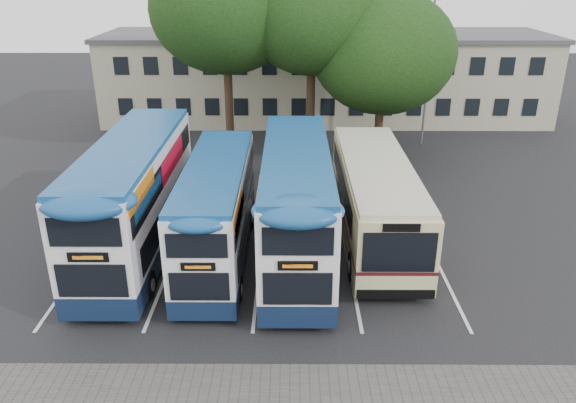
% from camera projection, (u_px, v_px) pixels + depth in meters
% --- Properties ---
extents(ground, '(120.00, 120.00, 0.00)m').
position_uv_depth(ground, '(368.00, 325.00, 18.34)').
color(ground, black).
rests_on(ground, ground).
extents(bay_lines, '(14.12, 11.00, 0.01)m').
position_uv_depth(bay_lines, '(261.00, 252.00, 22.96)').
color(bay_lines, silver).
rests_on(bay_lines, ground).
extents(depot_building, '(32.40, 8.40, 6.20)m').
position_uv_depth(depot_building, '(325.00, 75.00, 41.93)').
color(depot_building, '#B4AC91').
rests_on(depot_building, ground).
extents(lamp_post, '(0.25, 1.05, 9.06)m').
position_uv_depth(lamp_post, '(429.00, 65.00, 34.69)').
color(lamp_post, gray).
rests_on(lamp_post, ground).
extents(tree_left, '(8.49, 8.49, 12.13)m').
position_uv_depth(tree_left, '(225.00, 9.00, 31.49)').
color(tree_left, black).
rests_on(tree_left, ground).
extents(tree_mid, '(7.89, 7.89, 11.62)m').
position_uv_depth(tree_mid, '(312.00, 14.00, 31.30)').
color(tree_mid, black).
rests_on(tree_mid, ground).
extents(tree_right, '(8.16, 8.16, 9.70)m').
position_uv_depth(tree_right, '(383.00, 53.00, 31.69)').
color(tree_right, black).
rests_on(tree_right, ground).
extents(bus_dd_left, '(2.67, 11.03, 4.60)m').
position_uv_depth(bus_dd_left, '(135.00, 192.00, 22.19)').
color(bus_dd_left, '#101F3C').
rests_on(bus_dd_left, ground).
extents(bus_dd_mid, '(2.30, 9.48, 3.95)m').
position_uv_depth(bus_dd_mid, '(217.00, 208.00, 21.69)').
color(bus_dd_mid, '#101F3C').
rests_on(bus_dd_mid, ground).
extents(bus_dd_right, '(2.58, 10.66, 4.44)m').
position_uv_depth(bus_dd_right, '(296.00, 200.00, 21.72)').
color(bus_dd_right, '#101F3C').
rests_on(bus_dd_right, ground).
extents(bus_single, '(2.84, 11.16, 3.33)m').
position_uv_depth(bus_single, '(375.00, 194.00, 23.77)').
color(bus_single, beige).
rests_on(bus_single, ground).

